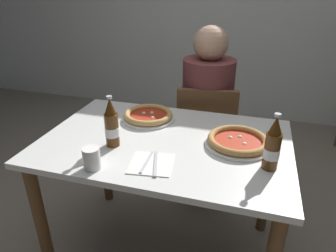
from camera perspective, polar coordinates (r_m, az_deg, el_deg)
ground_plane at (r=1.97m, az=-0.44°, el=-22.07°), size 8.00×8.00×0.00m
dining_table_main at (r=1.56m, az=-0.52°, el=-6.22°), size 1.20×0.80×0.75m
chair_behind_table at (r=2.13m, az=7.03°, el=-1.72°), size 0.45×0.45×0.85m
diner_seated at (r=2.13m, az=7.16°, el=1.34°), size 0.34×0.34×1.21m
pizza_margherita_near at (r=1.71m, az=-3.68°, el=1.94°), size 0.29×0.29×0.04m
pizza_marinara_far at (r=1.48m, az=12.93°, el=-2.79°), size 0.31×0.31×0.04m
beer_bottle_left at (r=1.43m, az=-10.51°, el=0.14°), size 0.07×0.07×0.25m
beer_bottle_center at (r=1.30m, az=18.96°, el=-3.59°), size 0.07×0.07×0.25m
napkin_with_cutlery at (r=1.31m, az=-3.13°, el=-6.99°), size 0.20×0.20×0.01m
paper_cup at (r=1.30m, az=-14.09°, el=-5.89°), size 0.07×0.07×0.09m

